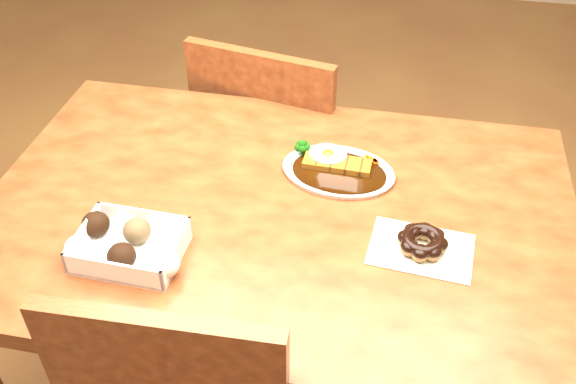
% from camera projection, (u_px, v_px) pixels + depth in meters
% --- Properties ---
extents(table, '(1.20, 0.80, 0.75)m').
position_uv_depth(table, '(277.00, 242.00, 1.37)').
color(table, '#4C200F').
rests_on(table, ground).
extents(chair_far, '(0.49, 0.49, 0.87)m').
position_uv_depth(chair_far, '(280.00, 154.00, 1.90)').
color(chair_far, '#4C200F').
rests_on(chair_far, ground).
extents(katsu_curry_plate, '(0.26, 0.20, 0.05)m').
position_uv_depth(katsu_curry_plate, '(337.00, 168.00, 1.38)').
color(katsu_curry_plate, white).
rests_on(katsu_curry_plate, table).
extents(donut_box, '(0.22, 0.15, 0.05)m').
position_uv_depth(donut_box, '(126.00, 245.00, 1.18)').
color(donut_box, white).
rests_on(donut_box, table).
extents(pon_de_ring, '(0.20, 0.15, 0.04)m').
position_uv_depth(pon_de_ring, '(422.00, 242.00, 1.20)').
color(pon_de_ring, silver).
rests_on(pon_de_ring, table).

